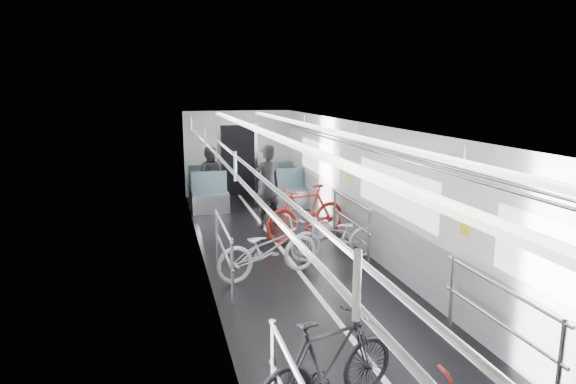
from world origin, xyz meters
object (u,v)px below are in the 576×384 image
at_px(bike_left_mid, 328,364).
at_px(bike_right_far, 306,213).
at_px(person_seated, 209,176).
at_px(bike_right_mid, 335,236).
at_px(person_standing, 267,186).
at_px(bike_aisle, 271,209).
at_px(bike_left_far, 268,249).

relative_size(bike_left_mid, bike_right_far, 0.87).
bearing_deg(person_seated, bike_left_mid, 107.34).
xyz_separation_m(bike_right_mid, person_seated, (-1.71, 5.09, 0.33)).
relative_size(bike_left_mid, person_standing, 0.88).
xyz_separation_m(bike_aisle, person_seated, (-1.06, 2.70, 0.35)).
distance_m(bike_left_mid, bike_right_mid, 4.40).
xyz_separation_m(bike_right_far, person_standing, (-0.56, 1.13, 0.36)).
bearing_deg(bike_left_far, person_seated, -11.56).
distance_m(bike_right_far, person_standing, 1.31).
height_order(bike_right_far, person_seated, person_seated).
relative_size(bike_aisle, person_seated, 1.04).
distance_m(bike_right_far, bike_aisle, 1.16).
xyz_separation_m(bike_left_far, person_standing, (0.63, 3.00, 0.44)).
xyz_separation_m(bike_left_far, person_seated, (-0.38, 5.61, 0.29)).
height_order(bike_aisle, person_standing, person_standing).
distance_m(bike_right_mid, person_standing, 2.63).
bearing_deg(person_standing, bike_left_far, 61.08).
relative_size(bike_right_mid, bike_right_far, 0.89).
height_order(bike_right_mid, person_seated, person_seated).
bearing_deg(bike_right_mid, bike_right_far, -175.50).
xyz_separation_m(bike_right_mid, bike_right_far, (-0.14, 1.35, 0.12)).
height_order(bike_right_far, bike_aisle, bike_right_far).
xyz_separation_m(bike_aisle, person_standing, (-0.05, 0.10, 0.49)).
relative_size(bike_left_mid, person_seated, 1.05).
bearing_deg(bike_left_far, bike_aisle, -28.62).
bearing_deg(bike_right_far, bike_right_mid, -10.90).
distance_m(bike_right_far, person_seated, 4.06).
relative_size(bike_aisle, person_standing, 0.87).
bearing_deg(bike_right_mid, person_standing, -165.78).
bearing_deg(bike_left_far, bike_right_far, -47.81).
bearing_deg(bike_right_mid, person_seated, -163.00).
bearing_deg(bike_right_far, person_seated, -174.25).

